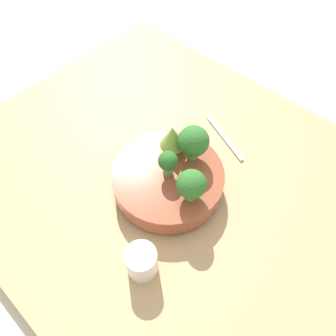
% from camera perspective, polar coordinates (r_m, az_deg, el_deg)
% --- Properties ---
extents(ground_plane, '(6.00, 6.00, 0.00)m').
position_cam_1_polar(ground_plane, '(0.84, 3.07, -4.57)').
color(ground_plane, beige).
extents(table, '(1.19, 0.88, 0.04)m').
position_cam_1_polar(table, '(0.82, 3.13, -3.87)').
color(table, tan).
rests_on(table, ground_plane).
extents(bowl, '(0.26, 0.26, 0.06)m').
position_cam_1_polar(bowl, '(0.77, -0.00, -1.98)').
color(bowl, brown).
rests_on(bowl, table).
extents(broccoli_floret_center, '(0.04, 0.04, 0.07)m').
position_cam_1_polar(broccoli_floret_center, '(0.72, -0.00, 1.02)').
color(broccoli_floret_center, '#609347').
rests_on(broccoli_floret_center, bowl).
extents(broccoli_floret_front, '(0.07, 0.07, 0.09)m').
position_cam_1_polar(broccoli_floret_front, '(0.74, 4.45, 4.57)').
color(broccoli_floret_front, '#609347').
rests_on(broccoli_floret_front, bowl).
extents(broccoli_floret_left, '(0.06, 0.06, 0.08)m').
position_cam_1_polar(broccoli_floret_left, '(0.68, 4.11, -2.94)').
color(broccoli_floret_left, '#7AB256').
rests_on(broccoli_floret_left, bowl).
extents(romanesco_piece_near, '(0.06, 0.06, 0.08)m').
position_cam_1_polar(romanesco_piece_near, '(0.75, 0.76, 5.42)').
color(romanesco_piece_near, '#6BA34C').
rests_on(romanesco_piece_near, bowl).
extents(cup, '(0.06, 0.06, 0.08)m').
position_cam_1_polar(cup, '(0.68, -4.60, -15.97)').
color(cup, silver).
rests_on(cup, table).
extents(fork, '(0.16, 0.07, 0.01)m').
position_cam_1_polar(fork, '(0.91, 9.82, 5.16)').
color(fork, silver).
rests_on(fork, table).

